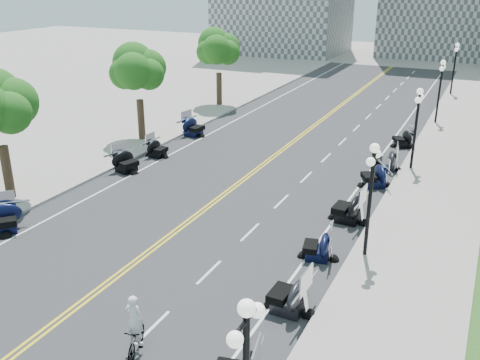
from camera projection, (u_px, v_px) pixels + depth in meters
The scene contains 41 objects.
ground at pixel (144, 256), 23.02m from camera, with size 160.00×160.00×0.00m, color gray.
road at pixel (243, 180), 31.42m from camera, with size 16.00×90.00×0.01m, color #333335.
centerline_yellow_a at pixel (241, 179), 31.46m from camera, with size 0.12×90.00×0.00m, color yellow.
centerline_yellow_b at pixel (245, 180), 31.37m from camera, with size 0.12×90.00×0.00m, color yellow.
edge_line_north at pixel (350, 198), 28.83m from camera, with size 0.12×90.00×0.00m, color white.
edge_line_south at pixel (152, 164), 34.00m from camera, with size 0.12×90.00×0.00m, color white.
lane_dash_5 at pixel (153, 327), 18.36m from camera, with size 0.12×2.00×0.00m, color white.
lane_dash_6 at pixel (209, 272), 21.72m from camera, with size 0.12×2.00×0.00m, color white.
lane_dash_7 at pixel (250, 232), 25.08m from camera, with size 0.12×2.00×0.00m, color white.
lane_dash_8 at pixel (281, 201), 28.44m from camera, with size 0.12×2.00×0.00m, color white.
lane_dash_9 at pixel (306, 177), 31.80m from camera, with size 0.12×2.00×0.00m, color white.
lane_dash_10 at pixel (326, 158), 35.16m from camera, with size 0.12×2.00×0.00m, color white.
lane_dash_11 at pixel (343, 142), 38.52m from camera, with size 0.12×2.00×0.00m, color white.
lane_dash_12 at pixel (356, 128), 41.88m from camera, with size 0.12×2.00×0.00m, color white.
lane_dash_13 at pixel (368, 116), 45.24m from camera, with size 0.12×2.00×0.00m, color white.
lane_dash_14 at pixel (378, 106), 48.60m from camera, with size 0.12×2.00×0.00m, color white.
lane_dash_15 at pixel (387, 98), 51.96m from camera, with size 0.12×2.00×0.00m, color white.
lane_dash_16 at pixel (395, 90), 55.32m from camera, with size 0.12×2.00×0.00m, color white.
lane_dash_17 at pixel (402, 84), 58.68m from camera, with size 0.12×2.00×0.00m, color white.
lane_dash_18 at pixel (408, 77), 62.04m from camera, with size 0.12×2.00×0.00m, color white.
lane_dash_19 at pixel (414, 72), 65.40m from camera, with size 0.12×2.00×0.00m, color white.
sidewalk_north at pixel (430, 211), 27.15m from camera, with size 5.00×90.00×0.15m, color #9E9991.
sidewalk_south at pixel (101, 154), 35.63m from camera, with size 5.00×90.00×0.15m, color #9E9991.
street_lamp_2 at pixel (370, 201), 21.96m from camera, with size 0.50×1.20×4.90m, color black, non-canonical shape.
street_lamp_3 at pixel (415, 129), 32.04m from camera, with size 0.50×1.20×4.90m, color black, non-canonical shape.
street_lamp_4 at pixel (439, 92), 42.12m from camera, with size 0.50×1.20×4.90m, color black, non-canonical shape.
street_lamp_5 at pixel (454, 69), 52.20m from camera, with size 0.50×1.20×4.90m, color black, non-canonical shape.
tree_3 at pixel (138, 75), 37.10m from camera, with size 4.80×4.80×9.20m, color #235619, non-canonical shape.
tree_4 at pixel (219, 53), 47.18m from camera, with size 4.80×4.80×9.20m, color #235619, non-canonical shape.
motorcycle_n_5 at pixel (289, 293), 19.01m from camera, with size 2.13×2.13×1.49m, color black, non-canonical shape.
motorcycle_n_6 at pixel (318, 245), 22.56m from camera, with size 1.88×1.88×1.32m, color black, non-canonical shape.
motorcycle_n_7 at pixel (349, 207), 25.94m from camera, with size 2.22×2.22×1.55m, color black, non-canonical shape.
motorcycle_n_8 at pixel (375, 174), 30.22m from camera, with size 2.07×2.07×1.45m, color black, non-canonical shape.
motorcycle_n_9 at pixel (387, 159), 32.73m from camera, with size 2.02×2.02×1.42m, color black, non-canonical shape.
motorcycle_n_10 at pixel (403, 138), 37.15m from camera, with size 1.89×1.89×1.32m, color black, non-canonical shape.
motorcycle_s_5 at pixel (4, 217), 24.94m from camera, with size 2.07×2.07×1.45m, color black, non-canonical shape.
motorcycle_s_7 at pixel (126, 161), 32.50m from camera, with size 2.01×2.01×1.41m, color black, non-canonical shape.
motorcycle_s_8 at pixel (157, 148), 35.15m from camera, with size 1.79×1.79×1.25m, color black, non-canonical shape.
motorcycle_s_9 at pixel (193, 126), 39.70m from camera, with size 2.12×2.12×1.48m, color black, non-canonical shape.
bicycle at pixel (136, 339), 17.00m from camera, with size 0.48×1.70×1.02m, color #A51414.
cyclist_rider at pixel (133, 301), 16.50m from camera, with size 0.64×0.42×1.76m, color white.
Camera 1 is at (12.52, -16.47, 11.38)m, focal length 40.00 mm.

